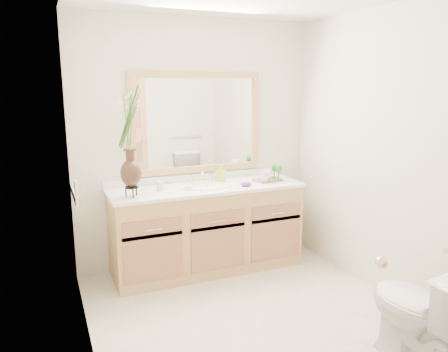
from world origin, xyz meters
name	(u,v)px	position (x,y,z in m)	size (l,w,h in m)	color
floor	(254,318)	(0.00, 0.00, 0.00)	(2.60, 2.60, 0.00)	beige
wall_back	(196,144)	(0.00, 1.30, 1.20)	(2.40, 0.02, 2.40)	silver
wall_front	(390,216)	(0.00, -1.30, 1.20)	(2.40, 0.02, 2.40)	silver
wall_left	(82,181)	(-1.20, 0.00, 1.20)	(0.02, 2.60, 2.40)	silver
wall_right	(387,156)	(1.20, 0.00, 1.20)	(0.02, 2.60, 2.40)	silver
vanity	(207,230)	(0.00, 1.01, 0.40)	(1.80, 0.55, 0.80)	tan
counter	(207,188)	(0.00, 1.01, 0.82)	(1.84, 0.57, 0.03)	white
sink	(208,192)	(0.00, 1.00, 0.78)	(0.38, 0.34, 0.23)	white
mirror	(197,123)	(0.00, 1.28, 1.41)	(1.32, 0.04, 0.97)	white
switch_plate	(76,188)	(-1.19, 0.76, 0.98)	(0.02, 0.12, 0.12)	white
door	(330,267)	(-0.30, -1.29, 1.00)	(0.80, 0.03, 2.00)	tan
toilet	(421,313)	(0.70, -0.92, 0.37)	(0.42, 0.75, 0.74)	white
flower_vase	(129,129)	(-0.73, 0.90, 1.41)	(0.21, 0.21, 0.86)	black
tumbler	(160,186)	(-0.45, 1.04, 0.87)	(0.06, 0.06, 0.08)	beige
soap_dish	(188,188)	(-0.20, 0.96, 0.84)	(0.11, 0.11, 0.03)	beige
soap_bottle	(220,174)	(0.19, 1.14, 0.91)	(0.07, 0.07, 0.15)	#AAE335
purple_dish	(246,184)	(0.34, 0.88, 0.85)	(0.11, 0.09, 0.04)	#59236B
tray	(268,180)	(0.64, 1.00, 0.84)	(0.27, 0.18, 0.01)	brown
mug_left	(265,176)	(0.57, 0.94, 0.90)	(0.11, 0.10, 0.11)	beige
mug_right	(265,174)	(0.64, 1.05, 0.89)	(0.09, 0.09, 0.09)	beige
goblet_front	(279,169)	(0.74, 0.95, 0.95)	(0.07, 0.07, 0.15)	#267226
goblet_back	(274,168)	(0.75, 1.06, 0.94)	(0.06, 0.06, 0.14)	#267226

